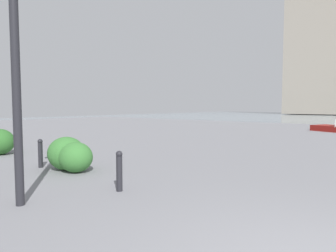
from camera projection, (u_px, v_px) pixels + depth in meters
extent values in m
cube|color=#9E9384|center=(322.00, 25.00, 61.69)|extent=(11.51, 12.04, 36.86)
cylinder|color=#232328|center=(16.00, 78.00, 4.86)|extent=(0.14, 0.14, 4.26)
cylinder|color=#232328|center=(119.00, 174.00, 5.81)|extent=(0.12, 0.12, 0.69)
sphere|color=#232328|center=(119.00, 154.00, 5.79)|extent=(0.13, 0.13, 0.13)
cylinder|color=#232328|center=(40.00, 155.00, 8.04)|extent=(0.12, 0.12, 0.67)
sphere|color=#232328|center=(40.00, 141.00, 8.01)|extent=(0.13, 0.13, 0.13)
ellipsoid|color=#387533|center=(76.00, 157.00, 7.46)|extent=(0.90, 0.81, 0.76)
ellipsoid|color=#387533|center=(66.00, 153.00, 7.74)|extent=(1.02, 0.92, 0.87)
ellipsoid|color=#2D6628|center=(0.00, 142.00, 10.16)|extent=(1.04, 0.93, 0.88)
ellipsoid|color=#2D6628|center=(70.00, 158.00, 7.69)|extent=(0.78, 0.70, 0.67)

